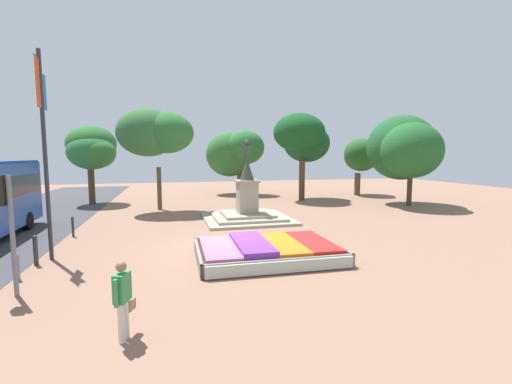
# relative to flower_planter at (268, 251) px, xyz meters

# --- Properties ---
(ground_plane) EXTENTS (70.94, 70.94, 0.00)m
(ground_plane) POSITION_rel_flower_planter_xyz_m (-1.09, 1.56, -0.28)
(ground_plane) COLOR #8C6651
(flower_planter) EXTENTS (5.19, 3.74, 0.66)m
(flower_planter) POSITION_rel_flower_planter_xyz_m (0.00, 0.00, 0.00)
(flower_planter) COLOR #38281C
(flower_planter) RESTS_ON ground_plane
(statue_monument) EXTENTS (4.94, 4.94, 4.63)m
(statue_monument) POSITION_rel_flower_planter_xyz_m (0.94, 7.49, 0.46)
(statue_monument) COLOR gray
(statue_monument) RESTS_ON ground_plane
(traffic_light_near_crossing) EXTENTS (0.41, 0.30, 3.25)m
(traffic_light_near_crossing) POSITION_rel_flower_planter_xyz_m (-7.56, -1.58, 2.01)
(traffic_light_near_crossing) COLOR slate
(traffic_light_near_crossing) RESTS_ON ground_plane
(banner_pole) EXTENTS (0.14, 1.12, 7.35)m
(banner_pole) POSITION_rel_flower_planter_xyz_m (-7.61, 1.79, 3.76)
(banner_pole) COLOR #2D2D33
(banner_pole) RESTS_ON ground_plane
(pedestrian_with_handbag) EXTENTS (0.39, 0.70, 1.65)m
(pedestrian_with_handbag) POSITION_rel_flower_planter_xyz_m (-4.38, -4.62, 0.65)
(pedestrian_with_handbag) COLOR beige
(pedestrian_with_handbag) RESTS_ON ground_plane
(kerb_bollard_mid_a) EXTENTS (0.13, 0.13, 0.80)m
(kerb_bollard_mid_a) POSITION_rel_flower_planter_xyz_m (-7.93, -0.23, 0.14)
(kerb_bollard_mid_a) COLOR slate
(kerb_bollard_mid_a) RESTS_ON ground_plane
(kerb_bollard_mid_b) EXTENTS (0.16, 0.16, 1.05)m
(kerb_bollard_mid_b) POSITION_rel_flower_planter_xyz_m (-7.90, 1.19, 0.27)
(kerb_bollard_mid_b) COLOR #2D2D33
(kerb_bollard_mid_b) RESTS_ON ground_plane
(kerb_bollard_north) EXTENTS (0.12, 0.12, 0.96)m
(kerb_bollard_north) POSITION_rel_flower_planter_xyz_m (-7.78, 5.40, 0.22)
(kerb_bollard_north) COLOR #2D2D33
(kerb_bollard_north) RESTS_ON ground_plane
(park_tree_far_left) EXTENTS (5.21, 5.13, 7.20)m
(park_tree_far_left) POSITION_rel_flower_planter_xyz_m (7.56, 15.47, 4.94)
(park_tree_far_left) COLOR #4C3823
(park_tree_far_left) RESTS_ON ground_plane
(park_tree_behind_statue) EXTENTS (3.49, 3.56, 5.34)m
(park_tree_behind_statue) POSITION_rel_flower_planter_xyz_m (14.21, 17.23, 3.48)
(park_tree_behind_statue) COLOR brown
(park_tree_behind_statue) RESTS_ON ground_plane
(park_tree_far_right) EXTENTS (5.44, 4.51, 6.11)m
(park_tree_far_right) POSITION_rel_flower_planter_xyz_m (2.76, 20.77, 3.77)
(park_tree_far_right) COLOR #4C3823
(park_tree_far_right) RESTS_ON ground_plane
(park_tree_street_side) EXTENTS (3.70, 4.40, 6.03)m
(park_tree_street_side) POSITION_rel_flower_planter_xyz_m (-8.99, 16.63, 3.96)
(park_tree_street_side) COLOR #4C3823
(park_tree_street_side) RESTS_ON ground_plane
(park_tree_mid_canopy) EXTENTS (4.93, 3.76, 6.76)m
(park_tree_mid_canopy) POSITION_rel_flower_planter_xyz_m (-4.16, 11.83, 4.93)
(park_tree_mid_canopy) COLOR brown
(park_tree_mid_canopy) RESTS_ON ground_plane
(park_tree_distant) EXTENTS (5.31, 6.21, 6.80)m
(park_tree_distant) POSITION_rel_flower_planter_xyz_m (13.69, 10.41, 3.97)
(park_tree_distant) COLOR #4C3823
(park_tree_distant) RESTS_ON ground_plane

